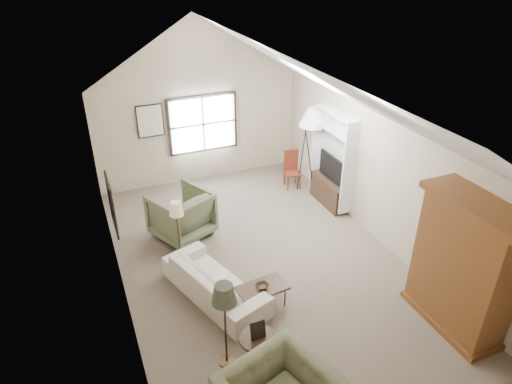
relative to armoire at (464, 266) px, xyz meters
name	(u,v)px	position (x,y,z in m)	size (l,w,h in m)	color
room_shell	(266,100)	(-2.18, 2.40, 2.11)	(5.01, 8.01, 4.00)	#6E5E4E
window	(203,124)	(-2.08, 6.36, 0.35)	(1.72, 0.08, 1.42)	black
skylight	(312,76)	(-0.88, 3.30, 2.12)	(0.80, 1.20, 0.52)	white
wall_art	(133,159)	(-4.06, 4.34, 0.63)	(1.97, 3.71, 0.88)	black
armoire	(464,266)	(0.00, 0.00, 0.00)	(0.60, 1.50, 2.20)	brown
tv_alcove	(333,158)	(0.16, 4.00, 0.05)	(0.32, 1.30, 2.10)	white
media_console	(329,192)	(0.14, 4.00, -0.80)	(0.34, 1.18, 0.60)	#382316
tv_panel	(331,167)	(0.14, 4.00, -0.18)	(0.05, 0.90, 0.55)	black
sofa	(215,282)	(-3.26, 2.01, -0.80)	(2.09, 0.82, 0.61)	silver
armchair_far	(181,214)	(-3.30, 4.04, -0.61)	(1.05, 1.08, 0.98)	#5F6849
coffee_table	(262,297)	(-2.63, 1.46, -0.89)	(0.82, 0.45, 0.42)	#3E2B19
bowl	(263,286)	(-2.63, 1.46, -0.66)	(0.20, 0.20, 0.05)	#332015
side_table	(258,351)	(-3.16, 0.41, -0.84)	(0.52, 0.52, 0.52)	#3D2919
side_chair	(293,170)	(-0.28, 5.04, -0.63)	(0.37, 0.37, 0.94)	maroon
tripod_lamp	(310,150)	(0.02, 4.75, -0.04)	(0.61, 0.61, 2.12)	silver
dark_lamp	(225,325)	(-3.56, 0.61, -0.37)	(0.35, 0.35, 1.45)	#2A2F21
tan_lamp	(178,232)	(-3.56, 3.21, -0.45)	(0.26, 0.26, 1.31)	tan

